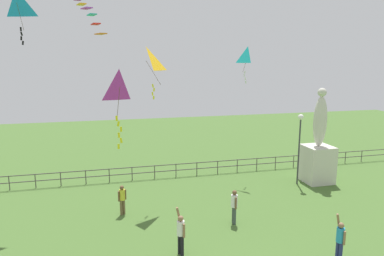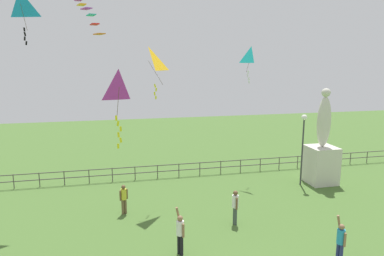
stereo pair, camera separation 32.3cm
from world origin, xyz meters
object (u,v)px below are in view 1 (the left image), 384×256
(kite_0, at_px, (248,57))
(kite_1, at_px, (17,4))
(kite_4, at_px, (146,62))
(kite_3, at_px, (120,90))
(lamppost, at_px, (300,134))
(statue_monument, at_px, (318,154))
(person_3, at_px, (340,239))
(person_4, at_px, (181,232))
(person_1, at_px, (122,198))
(person_0, at_px, (234,205))

(kite_0, xyz_separation_m, kite_1, (-13.41, -3.20, 2.39))
(kite_4, bearing_deg, kite_1, -176.12)
(kite_1, bearing_deg, kite_4, 3.88)
(kite_3, bearing_deg, lamppost, 29.23)
(lamppost, bearing_deg, statue_monument, 3.23)
(lamppost, height_order, kite_4, kite_4)
(person_3, bearing_deg, kite_4, 127.37)
(statue_monument, xyz_separation_m, person_3, (-4.67, -8.62, -0.96))
(lamppost, bearing_deg, kite_0, 132.40)
(kite_3, distance_m, kite_4, 6.80)
(statue_monument, distance_m, person_3, 9.85)
(kite_3, bearing_deg, kite_1, 126.42)
(person_3, bearing_deg, person_4, 161.39)
(person_3, distance_m, person_4, 6.40)
(lamppost, distance_m, person_1, 11.84)
(person_1, bearing_deg, kite_3, -91.19)
(person_1, distance_m, kite_3, 7.46)
(lamppost, xyz_separation_m, person_0, (-6.10, -4.38, -2.36))
(kite_0, xyz_separation_m, kite_4, (-7.17, -2.77, -0.35))
(lamppost, bearing_deg, kite_3, -150.77)
(kite_3, xyz_separation_m, kite_4, (1.76, 6.48, 1.04))
(lamppost, bearing_deg, person_1, -170.22)
(statue_monument, relative_size, kite_4, 2.26)
(kite_1, xyz_separation_m, kite_4, (6.23, 0.42, -2.74))
(person_0, bearing_deg, person_1, 155.60)
(person_4, distance_m, kite_0, 13.57)
(statue_monument, bearing_deg, person_3, -118.46)
(kite_0, bearing_deg, lamppost, -47.60)
(statue_monument, distance_m, person_4, 12.63)
(statue_monument, relative_size, kite_0, 2.59)
(person_3, distance_m, kite_3, 10.41)
(lamppost, height_order, person_4, lamppost)
(person_3, xyz_separation_m, kite_0, (0.62, 11.35, 7.29))
(person_0, height_order, person_1, person_0)
(lamppost, xyz_separation_m, person_3, (-3.19, -8.54, -2.38))
(kite_4, bearing_deg, person_1, -129.78)
(kite_0, xyz_separation_m, kite_3, (-8.94, -9.26, -1.39))
(person_1, relative_size, kite_0, 0.66)
(statue_monument, relative_size, lamppost, 1.35)
(person_0, bearing_deg, person_4, -146.20)
(statue_monument, distance_m, kite_3, 15.35)
(person_4, bearing_deg, person_3, -18.61)
(person_0, bearing_deg, person_3, -55.05)
(lamppost, bearing_deg, kite_1, -178.63)
(lamppost, relative_size, kite_0, 1.92)
(statue_monument, relative_size, person_3, 3.21)
(person_0, distance_m, person_3, 5.07)
(statue_monument, height_order, person_4, statue_monument)
(kite_4, bearing_deg, person_3, -52.63)
(statue_monument, height_order, person_0, statue_monument)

